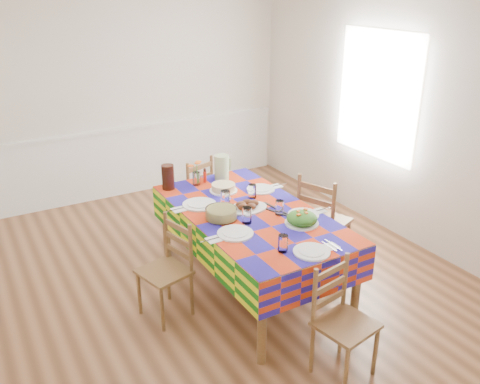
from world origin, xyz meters
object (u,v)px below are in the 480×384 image
Objects in this scene: tea_pitcher at (168,177)px; chair_left at (168,270)px; chair_near at (342,322)px; chair_right at (322,222)px; chair_far at (193,196)px; dining_table at (251,221)px; green_pitcher at (222,167)px; meat_platter at (247,206)px.

chair_left is (-0.39, -0.86, -0.48)m from tea_pitcher.
tea_pitcher is at bearing 90.83° from chair_near.
tea_pitcher is 0.25× the size of chair_right.
chair_near is at bearing 125.64° from chair_right.
chair_far is 1.51m from chair_right.
chair_near reaches higher than chair_left.
chair_far is 1.51m from chair_left.
dining_table is at bearing 74.63° from chair_left.
chair_left is 0.88× the size of chair_right.
tea_pitcher is at bearing 176.94° from green_pitcher.
chair_right reaches higher than chair_near.
chair_far is at bearing 132.28° from chair_left.
chair_right is at bearing 74.39° from chair_left.
meat_platter is 0.87m from chair_right.
meat_platter is 0.38× the size of chair_right.
green_pitcher reaches higher than chair_far.
chair_right is (0.80, -0.02, -0.21)m from dining_table.
chair_near is 1.01× the size of chair_left.
tea_pitcher is 2.23m from chair_near.
chair_near is at bearing -90.32° from meat_platter.
chair_right is (0.80, -0.08, -0.32)m from meat_platter.
chair_far reaches higher than dining_table.
tea_pitcher is 1.57m from chair_right.
green_pitcher is 0.29× the size of chair_left.
green_pitcher is (0.16, 0.77, 0.10)m from meat_platter.
chair_right is (0.81, 1.26, 0.06)m from chair_near.
meat_platter is at bearing 79.10° from chair_left.
tea_pitcher reaches higher than chair_right.
meat_platter is at bearing -101.35° from green_pitcher.
green_pitcher reaches higher than chair_near.
chair_near is at bearing 71.72° from chair_far.
green_pitcher is 1.36m from chair_left.
chair_far is (0.44, 0.40, -0.45)m from tea_pitcher.
chair_left is at bearing 111.83° from chair_near.
meat_platter is (0.00, 0.06, 0.12)m from dining_table.
chair_left is 1.61m from chair_right.
tea_pitcher reaches higher than chair_far.
chair_left is (-0.96, -0.83, -0.48)m from green_pitcher.
green_pitcher reaches higher than chair_left.
tea_pitcher is (-0.42, 0.87, 0.21)m from dining_table.
tea_pitcher reaches higher than meat_platter.
meat_platter is at bearing -62.25° from tea_pitcher.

